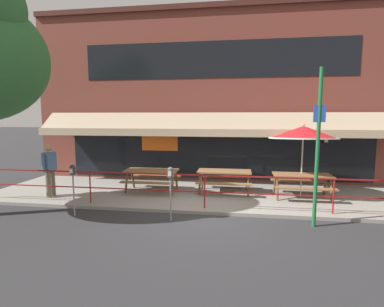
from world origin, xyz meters
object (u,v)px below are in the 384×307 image
at_px(picnic_table_left, 152,174).
at_px(picnic_table_right, 302,179).
at_px(pedestrian_walking, 50,168).
at_px(parking_meter_near, 73,175).
at_px(patio_umbrella_right, 303,133).
at_px(picnic_table_centre, 224,175).
at_px(street_sign_pole, 318,147).
at_px(parking_meter_far, 170,177).

distance_m(picnic_table_left, picnic_table_right, 4.97).
relative_size(pedestrian_walking, parking_meter_near, 1.20).
bearing_deg(patio_umbrella_right, picnic_table_centre, 176.46).
bearing_deg(parking_meter_near, patio_umbrella_right, 21.95).
distance_m(picnic_table_left, patio_umbrella_right, 5.19).
relative_size(picnic_table_right, patio_umbrella_right, 0.76).
bearing_deg(picnic_table_centre, picnic_table_right, -6.87).
height_order(patio_umbrella_right, pedestrian_walking, patio_umbrella_right).
distance_m(picnic_table_left, picnic_table_centre, 2.50).
xyz_separation_m(parking_meter_near, street_sign_pole, (6.25, 0.15, 0.83)).
bearing_deg(pedestrian_walking, picnic_table_right, 7.30).
height_order(picnic_table_centre, street_sign_pole, street_sign_pole).
relative_size(picnic_table_right, street_sign_pole, 0.47).
bearing_deg(parking_meter_near, parking_meter_far, 0.21).
distance_m(pedestrian_walking, parking_meter_near, 2.16).
bearing_deg(pedestrian_walking, street_sign_pole, -9.13).
relative_size(picnic_table_centre, patio_umbrella_right, 0.76).
bearing_deg(picnic_table_centre, pedestrian_walking, -166.55).
relative_size(picnic_table_centre, parking_meter_near, 1.27).
distance_m(picnic_table_left, parking_meter_near, 2.94).
bearing_deg(parking_meter_near, pedestrian_walking, 139.06).
relative_size(picnic_table_left, picnic_table_right, 1.00).
relative_size(parking_meter_near, parking_meter_far, 1.00).
height_order(picnic_table_right, street_sign_pole, street_sign_pole).
bearing_deg(parking_meter_far, pedestrian_walking, 161.96).
distance_m(picnic_table_right, pedestrian_walking, 8.12).
bearing_deg(picnic_table_centre, patio_umbrella_right, -3.54).
bearing_deg(picnic_table_centre, street_sign_pole, -48.27).
bearing_deg(parking_meter_near, street_sign_pole, 1.33).
height_order(picnic_table_centre, parking_meter_near, parking_meter_near).
bearing_deg(picnic_table_right, picnic_table_left, 179.09).
xyz_separation_m(picnic_table_centre, parking_meter_far, (-1.26, -2.73, 0.44)).
relative_size(picnic_table_left, parking_meter_near, 1.27).
height_order(picnic_table_left, street_sign_pole, street_sign_pole).
xyz_separation_m(picnic_table_left, picnic_table_centre, (2.49, 0.22, 0.00)).
xyz_separation_m(picnic_table_right, parking_meter_far, (-3.75, -2.43, 0.44)).
bearing_deg(street_sign_pole, parking_meter_far, -177.83).
bearing_deg(parking_meter_far, picnic_table_centre, 65.24).
bearing_deg(picnic_table_left, picnic_table_right, -0.91).
bearing_deg(street_sign_pole, picnic_table_right, 85.76).
relative_size(picnic_table_centre, street_sign_pole, 0.47).
distance_m(picnic_table_centre, picnic_table_right, 2.50).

